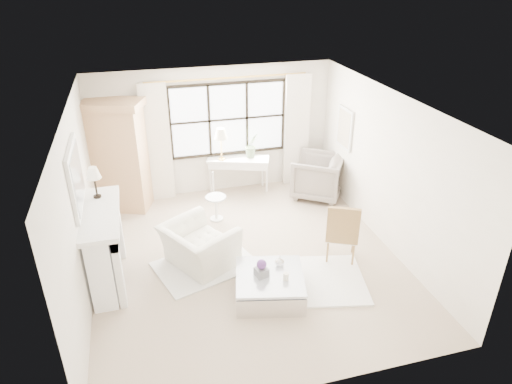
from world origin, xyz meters
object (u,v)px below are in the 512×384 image
at_px(club_armchair, 199,246).
at_px(coffee_table, 269,286).
at_px(armoire, 119,156).
at_px(console_table, 239,175).

relative_size(club_armchair, coffee_table, 0.92).
xyz_separation_m(armoire, coffee_table, (2.05, -3.47, -0.96)).
xyz_separation_m(armoire, console_table, (2.41, 0.05, -0.74)).
height_order(armoire, club_armchair, armoire).
bearing_deg(coffee_table, club_armchair, 142.38).
height_order(console_table, coffee_table, console_table).
distance_m(console_table, coffee_table, 3.55).
distance_m(armoire, coffee_table, 4.15).
relative_size(console_table, coffee_table, 1.15).
xyz_separation_m(club_armchair, coffee_table, (0.89, -1.09, -0.18)).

